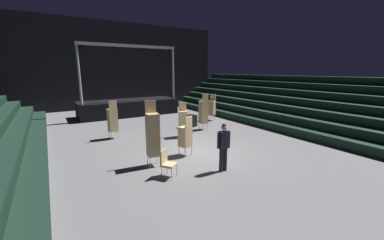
# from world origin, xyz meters

# --- Properties ---
(ground_plane) EXTENTS (22.00, 30.00, 0.10)m
(ground_plane) POSITION_xyz_m (0.00, 0.00, -0.05)
(ground_plane) COLOR slate
(arena_end_wall) EXTENTS (22.00, 0.30, 8.00)m
(arena_end_wall) POSITION_xyz_m (0.00, 15.00, 4.00)
(arena_end_wall) COLOR black
(arena_end_wall) RESTS_ON ground_plane
(bleacher_bank_right) EXTENTS (5.25, 24.00, 3.15)m
(bleacher_bank_right) POSITION_xyz_m (8.38, 1.00, 1.58)
(bleacher_bank_right) COLOR black
(bleacher_bank_right) RESTS_ON ground_plane
(stage_riser) EXTENTS (7.56, 2.67, 5.40)m
(stage_riser) POSITION_xyz_m (0.00, 10.29, 0.69)
(stage_riser) COLOR black
(stage_riser) RESTS_ON ground_plane
(man_with_tie) EXTENTS (0.57, 0.24, 1.75)m
(man_with_tie) POSITION_xyz_m (-0.39, -2.21, 0.99)
(man_with_tie) COLOR black
(man_with_tie) RESTS_ON ground_plane
(chair_stack_front_left) EXTENTS (0.61, 0.61, 1.88)m
(chair_stack_front_left) POSITION_xyz_m (4.50, 5.12, 0.94)
(chair_stack_front_left) COLOR #B2B5BA
(chair_stack_front_left) RESTS_ON ground_plane
(chair_stack_front_right) EXTENTS (0.55, 0.55, 1.71)m
(chair_stack_front_right) POSITION_xyz_m (-0.75, -0.13, 0.86)
(chair_stack_front_right) COLOR #B2B5BA
(chair_stack_front_right) RESTS_ON ground_plane
(chair_stack_mid_left) EXTENTS (0.46, 0.46, 2.22)m
(chair_stack_mid_left) POSITION_xyz_m (2.42, 3.16, 1.11)
(chair_stack_mid_left) COLOR #B2B5BA
(chair_stack_mid_left) RESTS_ON ground_plane
(chair_stack_mid_right) EXTENTS (0.49, 0.49, 2.48)m
(chair_stack_mid_right) POSITION_xyz_m (-2.32, -0.43, 1.24)
(chair_stack_mid_right) COLOR #B2B5BA
(chair_stack_mid_right) RESTS_ON ground_plane
(chair_stack_mid_centre) EXTENTS (0.58, 0.58, 1.88)m
(chair_stack_mid_centre) POSITION_xyz_m (0.59, 2.44, 0.94)
(chair_stack_mid_centre) COLOR #B2B5BA
(chair_stack_mid_centre) RESTS_ON ground_plane
(chair_stack_rear_left) EXTENTS (0.48, 0.48, 2.05)m
(chair_stack_rear_left) POSITION_xyz_m (-2.72, 4.07, 1.03)
(chair_stack_rear_left) COLOR #B2B5BA
(chair_stack_rear_left) RESTS_ON ground_plane
(equipment_road_case) EXTENTS (1.07, 0.91, 0.74)m
(equipment_road_case) POSITION_xyz_m (2.07, 4.20, 0.37)
(equipment_road_case) COLOR black
(equipment_road_case) RESTS_ON ground_plane
(loose_chair_near_man) EXTENTS (0.61, 0.61, 0.95)m
(loose_chair_near_man) POSITION_xyz_m (-2.30, -1.57, 0.53)
(loose_chair_near_man) COLOR #B2B5BA
(loose_chair_near_man) RESTS_ON ground_plane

